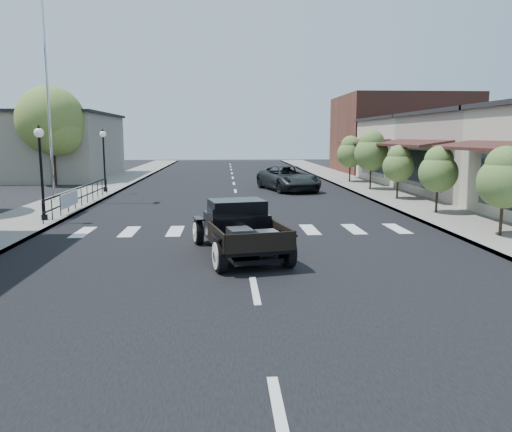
{
  "coord_description": "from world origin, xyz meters",
  "views": [
    {
      "loc": [
        -0.62,
        -13.45,
        3.33
      ],
      "look_at": [
        0.28,
        1.11,
        1.0
      ],
      "focal_mm": 35.0,
      "sensor_mm": 36.0,
      "label": 1
    }
  ],
  "objects": [
    {
      "name": "sidewalk_right",
      "position": [
        8.5,
        15.0,
        0.07
      ],
      "size": [
        3.0,
        80.0,
        0.15
      ],
      "primitive_type": "cube",
      "color": "gray",
      "rests_on": "ground"
    },
    {
      "name": "small_tree_d",
      "position": [
        8.3,
        16.66,
        1.87
      ],
      "size": [
        2.07,
        2.07,
        3.45
      ],
      "primitive_type": null,
      "color": "#516E32",
      "rests_on": "sidewalk_right"
    },
    {
      "name": "railing",
      "position": [
        -7.3,
        10.0,
        0.65
      ],
      "size": [
        0.08,
        10.0,
        1.0
      ],
      "primitive_type": null,
      "color": "black",
      "rests_on": "sidewalk_left"
    },
    {
      "name": "storefront_far",
      "position": [
        15.0,
        22.0,
        2.25
      ],
      "size": [
        10.0,
        9.0,
        4.5
      ],
      "primitive_type": "cube",
      "color": "beige",
      "rests_on": "ground"
    },
    {
      "name": "small_tree_b",
      "position": [
        8.3,
        6.94,
        1.5
      ],
      "size": [
        1.62,
        1.62,
        2.69
      ],
      "primitive_type": null,
      "color": "#516E32",
      "rests_on": "sidewalk_right"
    },
    {
      "name": "low_building_left",
      "position": [
        -15.0,
        28.0,
        2.5
      ],
      "size": [
        10.0,
        12.0,
        5.0
      ],
      "primitive_type": "cube",
      "color": "gray",
      "rests_on": "ground"
    },
    {
      "name": "lamp_post_b",
      "position": [
        -7.6,
        6.0,
        1.96
      ],
      "size": [
        0.36,
        0.36,
        3.62
      ],
      "primitive_type": null,
      "color": "black",
      "rests_on": "sidewalk_left"
    },
    {
      "name": "hotrod_pickup",
      "position": [
        -0.25,
        0.27,
        0.8
      ],
      "size": [
        3.11,
        4.99,
        1.6
      ],
      "primitive_type": null,
      "rotation": [
        0.0,
        0.0,
        0.22
      ],
      "color": "black",
      "rests_on": "ground"
    },
    {
      "name": "small_tree_a",
      "position": [
        8.3,
        1.96,
        1.54
      ],
      "size": [
        1.67,
        1.67,
        2.78
      ],
      "primitive_type": null,
      "color": "#516E32",
      "rests_on": "sidewalk_right"
    },
    {
      "name": "far_building_right",
      "position": [
        15.5,
        32.0,
        3.5
      ],
      "size": [
        11.0,
        10.0,
        7.0
      ],
      "primitive_type": "cube",
      "color": "brown",
      "rests_on": "ground"
    },
    {
      "name": "big_tree_far",
      "position": [
        -12.5,
        22.0,
        3.37
      ],
      "size": [
        4.59,
        4.59,
        6.74
      ],
      "primitive_type": null,
      "color": "olive",
      "rests_on": "ground"
    },
    {
      "name": "road_markings",
      "position": [
        0.0,
        10.0,
        0.0
      ],
      "size": [
        12.0,
        60.0,
        0.06
      ],
      "primitive_type": null,
      "color": "silver",
      "rests_on": "ground"
    },
    {
      "name": "banner",
      "position": [
        -7.22,
        8.0,
        0.45
      ],
      "size": [
        0.04,
        2.2,
        0.6
      ],
      "primitive_type": null,
      "color": "silver",
      "rests_on": "sidewalk_left"
    },
    {
      "name": "second_car",
      "position": [
        3.29,
        17.25,
        0.77
      ],
      "size": [
        3.91,
        5.99,
        1.53
      ],
      "primitive_type": "imported",
      "rotation": [
        0.0,
        0.0,
        0.27
      ],
      "color": "black",
      "rests_on": "ground"
    },
    {
      "name": "ground",
      "position": [
        0.0,
        0.0,
        0.0
      ],
      "size": [
        120.0,
        120.0,
        0.0
      ],
      "primitive_type": "plane",
      "color": "black",
      "rests_on": "ground"
    },
    {
      "name": "small_tree_e",
      "position": [
        8.3,
        21.79,
        1.71
      ],
      "size": [
        1.87,
        1.87,
        3.12
      ],
      "primitive_type": null,
      "color": "#516E32",
      "rests_on": "sidewalk_right"
    },
    {
      "name": "sidewalk_left",
      "position": [
        -8.5,
        15.0,
        0.07
      ],
      "size": [
        3.0,
        80.0,
        0.15
      ],
      "primitive_type": "cube",
      "color": "gray",
      "rests_on": "ground"
    },
    {
      "name": "small_tree_c",
      "position": [
        8.3,
        11.8,
        1.48
      ],
      "size": [
        1.59,
        1.59,
        2.65
      ],
      "primitive_type": null,
      "color": "#516E32",
      "rests_on": "sidewalk_right"
    },
    {
      "name": "road",
      "position": [
        0.0,
        15.0,
        0.01
      ],
      "size": [
        14.0,
        80.0,
        0.02
      ],
      "primitive_type": "cube",
      "color": "black",
      "rests_on": "ground"
    },
    {
      "name": "storefront_mid",
      "position": [
        15.0,
        13.0,
        2.25
      ],
      "size": [
        10.0,
        9.0,
        4.5
      ],
      "primitive_type": "cube",
      "color": "#A89C8C",
      "rests_on": "ground"
    },
    {
      "name": "flagpole",
      "position": [
        -9.2,
        12.0,
        5.59
      ],
      "size": [
        0.12,
        0.12,
        10.88
      ],
      "primitive_type": "cylinder",
      "color": "silver",
      "rests_on": "sidewalk_left"
    },
    {
      "name": "lamp_post_c",
      "position": [
        -7.6,
        16.0,
        1.96
      ],
      "size": [
        0.36,
        0.36,
        3.62
      ],
      "primitive_type": null,
      "color": "black",
      "rests_on": "sidewalk_left"
    }
  ]
}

